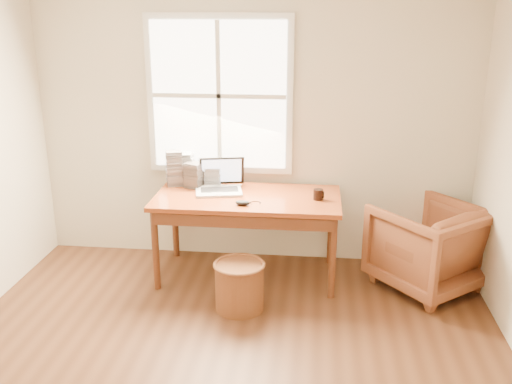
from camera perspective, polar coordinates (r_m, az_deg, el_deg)
room_shell at (r=3.21m, az=-4.88°, el=0.00°), size 4.04×4.54×2.64m
desk at (r=4.93m, az=-0.87°, el=-0.62°), size 1.60×0.80×0.04m
armchair at (r=5.07m, az=16.83°, el=-5.25°), size 1.13×1.13×0.74m
wicker_stool at (r=4.58m, az=-1.66°, el=-9.44°), size 0.50×0.50×0.38m
laptop at (r=4.97m, az=-3.76°, el=1.49°), size 0.46×0.47×0.29m
mouse at (r=4.69m, az=-1.36°, el=-1.08°), size 0.13×0.08×0.04m
coffee_mug at (r=4.84m, az=6.23°, el=-0.25°), size 0.10×0.10×0.09m
cd_stack_a at (r=5.27m, az=-7.12°, el=2.37°), size 0.15×0.13×0.29m
cd_stack_b at (r=5.15m, az=-6.17°, el=1.71°), size 0.19×0.18×0.23m
cd_stack_c at (r=5.23m, az=-8.16°, el=2.37°), size 0.17×0.16×0.32m
cd_stack_d at (r=5.18m, az=-4.31°, el=1.52°), size 0.14×0.12×0.18m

